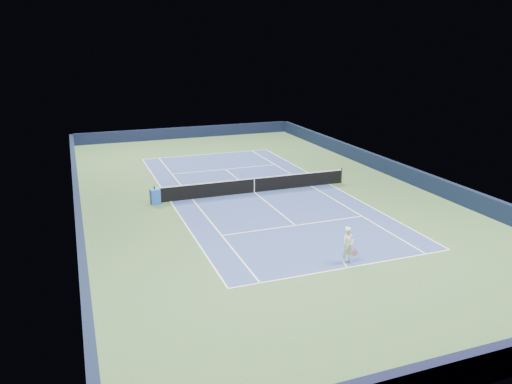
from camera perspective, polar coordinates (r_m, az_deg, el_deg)
name	(u,v)px	position (r m, az deg, el deg)	size (l,w,h in m)	color
ground	(254,192)	(32.37, -0.20, -0.05)	(40.00, 40.00, 0.00)	#385830
wall_far	(186,133)	(50.81, -8.00, 6.75)	(22.00, 0.35, 1.10)	black
wall_near	(490,363)	(16.72, 25.19, -17.30)	(22.00, 0.35, 1.10)	black
wall_right	(395,170)	(37.22, 15.65, 2.48)	(0.35, 40.00, 1.10)	black
wall_left	(77,203)	(30.39, -19.73, -1.15)	(0.35, 40.00, 1.10)	#101A32
court_surface	(254,192)	(32.36, -0.20, -0.04)	(10.97, 23.77, 0.01)	navy
baseline_far	(207,154)	(43.34, -5.65, 4.32)	(10.97, 0.08, 0.00)	white
baseline_near	(348,268)	(22.33, 10.51, -8.49)	(10.97, 0.08, 0.00)	white
sideline_doubles_right	(329,184)	(34.56, 8.37, 0.90)	(0.08, 23.77, 0.00)	white
sideline_doubles_left	(170,201)	(30.99, -9.76, -1.07)	(0.08, 23.77, 0.00)	white
sideline_singles_right	(311,186)	(33.94, 6.33, 0.68)	(0.08, 23.77, 0.00)	white
sideline_singles_left	(192,199)	(31.25, -7.30, -0.81)	(0.08, 23.77, 0.00)	white
service_line_far	(225,169)	(38.21, -3.52, 2.62)	(8.23, 0.08, 0.00)	white
service_line_near	(296,225)	(26.77, 4.54, -3.82)	(8.23, 0.08, 0.00)	white
center_service_line	(254,192)	(32.36, -0.20, -0.03)	(0.08, 12.80, 0.00)	white
center_mark_far	(207,155)	(43.20, -5.59, 4.27)	(0.08, 0.30, 0.00)	white
center_mark_near	(347,266)	(22.45, 10.31, -8.34)	(0.08, 0.30, 0.00)	white
tennis_net	(254,185)	(32.22, -0.20, 0.81)	(12.90, 0.10, 1.07)	black
sponsor_cube	(155,197)	(30.62, -11.44, -0.51)	(0.63, 0.56, 0.92)	blue
tennis_player	(348,245)	(22.41, 10.50, -6.02)	(0.81, 1.29, 2.77)	white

